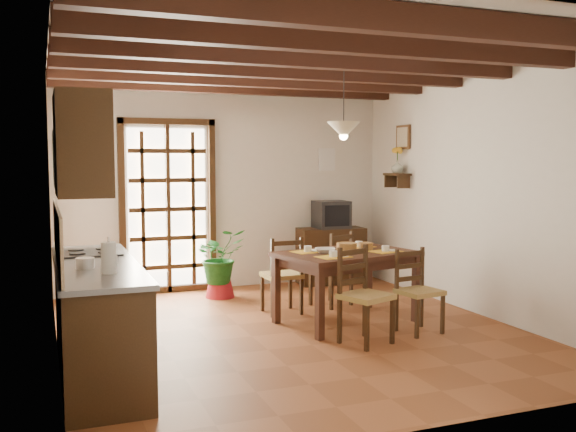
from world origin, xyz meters
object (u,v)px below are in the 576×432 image
chair_far_left (282,289)px  sideboard (331,256)px  potted_plant (220,253)px  dining_table (347,261)px  kitchen_counter (97,317)px  pendant_lamp (344,129)px  chair_far_right (332,282)px  crt_tv (331,215)px  chair_near_right (418,306)px  chair_near_left (365,313)px

chair_far_left → sideboard: bearing=-132.7°
potted_plant → dining_table: bearing=-61.2°
kitchen_counter → pendant_lamp: (2.64, 0.87, 1.60)m
dining_table → chair_far_right: 0.89m
crt_tv → pendant_lamp: size_ratio=0.55×
kitchen_counter → chair_near_right: bearing=2.6°
dining_table → pendant_lamp: 1.41m
sideboard → chair_far_left: bearing=-127.9°
chair_far_left → pendant_lamp: 1.94m
crt_tv → pendant_lamp: pendant_lamp is taller
crt_tv → pendant_lamp: (-0.77, -1.95, 1.10)m
dining_table → chair_near_right: size_ratio=1.86×
chair_near_right → chair_far_left: chair_far_left is taller
chair_far_right → sideboard: (0.58, 1.27, 0.11)m
kitchen_counter → chair_near_right: (3.14, 0.14, -0.21)m
chair_near_right → dining_table: bearing=119.9°
pendant_lamp → chair_near_right: bearing=-55.5°
chair_near_left → pendant_lamp: bearing=57.2°
chair_far_right → potted_plant: potted_plant is taller
potted_plant → sideboard: bearing=11.3°
chair_near_right → potted_plant: 2.77m
chair_near_left → potted_plant: bearing=86.2°
chair_near_right → sideboard: chair_near_right is taller
kitchen_counter → pendant_lamp: pendant_lamp is taller
kitchen_counter → chair_far_left: (2.14, 1.40, -0.20)m
chair_far_right → crt_tv: size_ratio=1.94×
chair_near_right → chair_far_right: 1.44m
kitchen_counter → potted_plant: (1.70, 2.48, 0.10)m
crt_tv → chair_far_right: bearing=-113.2°
chair_near_left → chair_far_left: chair_near_left is taller
kitchen_counter → chair_far_left: 2.56m
chair_near_left → chair_far_left: size_ratio=1.04×
kitchen_counter → chair_far_right: (2.83, 1.55, -0.19)m
sideboard → crt_tv: crt_tv is taller
dining_table → pendant_lamp: bearing=77.5°
chair_far_right → crt_tv: 1.56m
dining_table → sideboard: 2.21m
crt_tv → chair_near_left: bearing=-107.3°
chair_far_right → pendant_lamp: 1.93m
kitchen_counter → chair_far_left: size_ratio=2.55×
dining_table → pendant_lamp: size_ratio=1.86×
sideboard → pendant_lamp: pendant_lamp is taller
dining_table → crt_tv: 2.21m
sideboard → crt_tv: bearing=-86.2°
chair_near_right → potted_plant: size_ratio=0.47×
chair_near_left → chair_near_right: 0.71m
chair_far_left → crt_tv: (1.27, 1.42, 0.70)m
chair_far_left → kitchen_counter: bearing=32.2°
chair_near_right → chair_far_left: size_ratio=0.96×
potted_plant → chair_near_left: bearing=-73.2°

